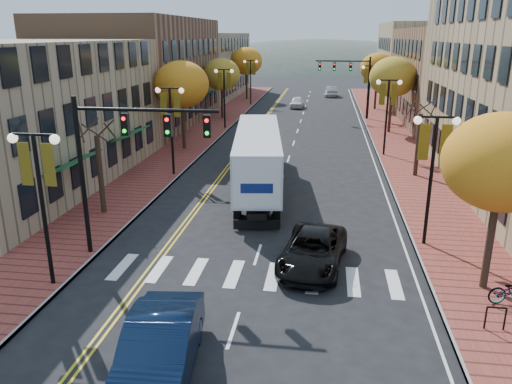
% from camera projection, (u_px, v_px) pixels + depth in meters
% --- Properties ---
extents(ground, '(200.00, 200.00, 0.00)m').
position_uv_depth(ground, '(243.00, 300.00, 18.47)').
color(ground, black).
rests_on(ground, ground).
extents(sidewalk_left, '(4.00, 85.00, 0.15)m').
position_uv_depth(sidewalk_left, '(207.00, 131.00, 50.30)').
color(sidewalk_left, brown).
rests_on(sidewalk_left, ground).
extents(sidewalk_right, '(4.00, 85.00, 0.15)m').
position_uv_depth(sidewalk_right, '(390.00, 135.00, 47.94)').
color(sidewalk_right, brown).
rests_on(sidewalk_right, ground).
extents(building_left_near, '(12.00, 22.00, 9.00)m').
position_uv_depth(building_left_near, '(12.00, 115.00, 31.61)').
color(building_left_near, '#9E8966').
rests_on(building_left_near, ground).
extents(building_left_mid, '(12.00, 24.00, 11.00)m').
position_uv_depth(building_left_mid, '(140.00, 72.00, 53.02)').
color(building_left_mid, brown).
rests_on(building_left_mid, ground).
extents(building_left_far, '(12.00, 26.00, 9.50)m').
position_uv_depth(building_left_far, '(198.00, 65.00, 76.84)').
color(building_left_far, '#9E8966').
rests_on(building_left_far, ground).
extents(building_right_mid, '(15.00, 24.00, 10.00)m').
position_uv_depth(building_right_mid, '(473.00, 76.00, 54.16)').
color(building_right_mid, brown).
rests_on(building_right_mid, ground).
extents(building_right_far, '(15.00, 20.00, 11.00)m').
position_uv_depth(building_right_far, '(434.00, 61.00, 74.77)').
color(building_right_far, '#9E8966').
rests_on(building_right_far, ground).
extents(tree_left_a, '(0.28, 0.28, 4.20)m').
position_uv_depth(tree_left_a, '(100.00, 175.00, 26.52)').
color(tree_left_a, '#382619').
rests_on(tree_left_a, sidewalk_left).
extents(tree_left_b, '(4.48, 4.48, 7.21)m').
position_uv_depth(tree_left_b, '(182.00, 85.00, 40.65)').
color(tree_left_b, '#382619').
rests_on(tree_left_b, sidewalk_left).
extents(tree_left_c, '(4.16, 4.16, 6.69)m').
position_uv_depth(tree_left_c, '(222.00, 74.00, 55.88)').
color(tree_left_c, '#382619').
rests_on(tree_left_c, sidewalk_left).
extents(tree_left_d, '(4.61, 4.61, 7.42)m').
position_uv_depth(tree_left_d, '(247.00, 61.00, 72.70)').
color(tree_left_d, '#382619').
rests_on(tree_left_d, sidewalk_left).
extents(tree_right_a, '(4.16, 4.16, 6.69)m').
position_uv_depth(tree_right_a, '(502.00, 162.00, 17.64)').
color(tree_right_a, '#382619').
rests_on(tree_right_a, sidewalk_right).
extents(tree_right_b, '(0.28, 0.28, 4.20)m').
position_uv_depth(tree_right_b, '(418.00, 145.00, 33.59)').
color(tree_right_b, '#382619').
rests_on(tree_right_b, sidewalk_right).
extents(tree_right_c, '(4.48, 4.48, 7.21)m').
position_uv_depth(tree_right_c, '(393.00, 77.00, 47.72)').
color(tree_right_c, '#382619').
rests_on(tree_right_c, sidewalk_right).
extents(tree_right_d, '(4.35, 4.35, 7.00)m').
position_uv_depth(tree_right_d, '(377.00, 68.00, 62.87)').
color(tree_right_d, '#382619').
rests_on(tree_right_d, sidewalk_right).
extents(lamp_left_a, '(1.96, 0.36, 6.05)m').
position_uv_depth(lamp_left_a, '(39.00, 181.00, 18.15)').
color(lamp_left_a, black).
rests_on(lamp_left_a, ground).
extents(lamp_left_b, '(1.96, 0.36, 6.05)m').
position_uv_depth(lamp_left_b, '(171.00, 114.00, 33.26)').
color(lamp_left_b, black).
rests_on(lamp_left_b, ground).
extents(lamp_left_c, '(1.96, 0.36, 6.05)m').
position_uv_depth(lamp_left_c, '(224.00, 87.00, 50.25)').
color(lamp_left_c, black).
rests_on(lamp_left_c, ground).
extents(lamp_left_d, '(1.96, 0.36, 6.05)m').
position_uv_depth(lamp_left_d, '(251.00, 73.00, 67.24)').
color(lamp_left_d, black).
rests_on(lamp_left_d, ground).
extents(lamp_right_a, '(1.96, 0.36, 6.05)m').
position_uv_depth(lamp_right_a, '(433.00, 156.00, 21.84)').
color(lamp_right_a, black).
rests_on(lamp_right_a, ground).
extents(lamp_right_b, '(1.96, 0.36, 6.05)m').
position_uv_depth(lamp_right_b, '(388.00, 102.00, 38.83)').
color(lamp_right_b, black).
rests_on(lamp_right_b, ground).
extents(lamp_right_c, '(1.96, 0.36, 6.05)m').
position_uv_depth(lamp_right_c, '(370.00, 82.00, 55.82)').
color(lamp_right_c, black).
rests_on(lamp_right_c, ground).
extents(traffic_mast_near, '(6.10, 0.35, 7.00)m').
position_uv_depth(traffic_mast_near, '(123.00, 148.00, 20.53)').
color(traffic_mast_near, black).
rests_on(traffic_mast_near, ground).
extents(traffic_mast_far, '(6.10, 0.34, 7.00)m').
position_uv_depth(traffic_mast_far, '(352.00, 76.00, 55.89)').
color(traffic_mast_far, black).
rests_on(traffic_mast_far, ground).
extents(semi_truck, '(4.45, 15.79, 3.90)m').
position_uv_depth(semi_truck, '(258.00, 153.00, 31.17)').
color(semi_truck, black).
rests_on(semi_truck, ground).
extents(navy_sedan, '(2.49, 5.61, 1.79)m').
position_uv_depth(navy_sedan, '(159.00, 350.00, 14.06)').
color(navy_sedan, '#0C1A33').
rests_on(navy_sedan, ground).
extents(black_suv, '(3.11, 5.55, 1.47)m').
position_uv_depth(black_suv, '(313.00, 250.00, 20.90)').
color(black_suv, black).
rests_on(black_suv, ground).
extents(car_far_white, '(1.72, 4.20, 1.43)m').
position_uv_depth(car_far_white, '(297.00, 102.00, 66.27)').
color(car_far_white, silver).
rests_on(car_far_white, ground).
extents(car_far_silver, '(2.18, 4.56, 1.28)m').
position_uv_depth(car_far_silver, '(331.00, 92.00, 78.20)').
color(car_far_silver, '#BAB9C2').
rests_on(car_far_silver, ground).
extents(car_far_oncoming, '(1.95, 4.70, 1.51)m').
position_uv_depth(car_far_oncoming, '(331.00, 91.00, 78.43)').
color(car_far_oncoming, '#A6A8AE').
rests_on(car_far_oncoming, ground).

